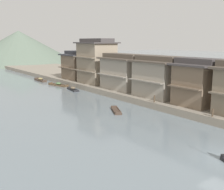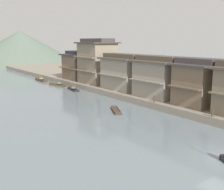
{
  "view_description": "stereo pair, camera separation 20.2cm",
  "coord_description": "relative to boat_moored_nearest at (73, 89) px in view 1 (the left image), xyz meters",
  "views": [
    {
      "loc": [
        -19.31,
        -11.35,
        9.23
      ],
      "look_at": [
        2.19,
        17.63,
        2.12
      ],
      "focal_mm": 44.18,
      "sensor_mm": 36.0,
      "label": 1
    },
    {
      "loc": [
        -19.15,
        -11.47,
        9.23
      ],
      "look_at": [
        2.19,
        17.63,
        2.12
      ],
      "focal_mm": 44.18,
      "sensor_mm": 36.0,
      "label": 2
    }
  ],
  "objects": [
    {
      "name": "mooring_post_dock_near",
      "position": [
        1.85,
        -28.82,
        1.15
      ],
      "size": [
        0.2,
        0.2,
        0.91
      ],
      "primitive_type": "cylinder",
      "color": "#473828",
      "rests_on": "riverbank_right"
    },
    {
      "name": "boat_moored_third",
      "position": [
        0.06,
        6.4,
        0.01
      ],
      "size": [
        2.31,
        5.43,
        0.76
      ],
      "color": "brown",
      "rests_on": "ground"
    },
    {
      "name": "boat_moored_second",
      "position": [
        -0.25,
        15.19,
        0.04
      ],
      "size": [
        1.13,
        5.22,
        0.82
      ],
      "color": "#423328",
      "rests_on": "ground"
    },
    {
      "name": "house_waterfront_far",
      "position": [
        5.33,
        -0.19,
        5.0
      ],
      "size": [
        6.36,
        7.74,
        8.74
      ],
      "color": "gray",
      "rests_on": "riverbank_right"
    },
    {
      "name": "boat_moored_far",
      "position": [
        -3.18,
        -17.73,
        -0.12
      ],
      "size": [
        2.57,
        3.79,
        0.35
      ],
      "color": "#423328",
      "rests_on": "ground"
    },
    {
      "name": "house_waterfront_tall",
      "position": [
        5.02,
        -17.27,
        3.7
      ],
      "size": [
        5.73,
        7.61,
        6.14
      ],
      "color": "gray",
      "rests_on": "riverbank_right"
    },
    {
      "name": "house_waterfront_narrow",
      "position": [
        4.92,
        -8.93,
        3.7
      ],
      "size": [
        5.53,
        8.37,
        6.14
      ],
      "color": "gray",
      "rests_on": "riverbank_right"
    },
    {
      "name": "ground_plane",
      "position": [
        -5.48,
        -34.59,
        -0.25
      ],
      "size": [
        400.0,
        400.0,
        0.0
      ],
      "primitive_type": "plane",
      "color": "slate"
    },
    {
      "name": "house_waterfront_second",
      "position": [
        5.01,
        -24.24,
        3.72
      ],
      "size": [
        5.71,
        5.74,
        6.14
      ],
      "color": "#75604C",
      "rests_on": "riverbank_right"
    },
    {
      "name": "riverbank_right",
      "position": [
        10.5,
        -4.59,
        0.23
      ],
      "size": [
        18.0,
        110.0,
        0.95
      ],
      "primitive_type": "cube",
      "color": "gray",
      "rests_on": "ground"
    },
    {
      "name": "mooring_post_dock_mid",
      "position": [
        1.85,
        -19.78,
        1.19
      ],
      "size": [
        0.2,
        0.2,
        0.97
      ],
      "primitive_type": "cylinder",
      "color": "#473828",
      "rests_on": "riverbank_right"
    },
    {
      "name": "hill_far_west",
      "position": [
        13.3,
        70.08,
        6.43
      ],
      "size": [
        48.04,
        48.04,
        13.35
      ],
      "primitive_type": "cone",
      "color": "#5B6B5B",
      "rests_on": "ground"
    },
    {
      "name": "boat_moored_nearest",
      "position": [
        0.0,
        0.0,
        0.0
      ],
      "size": [
        1.76,
        4.37,
        0.7
      ],
      "color": "#232326",
      "rests_on": "ground"
    },
    {
      "name": "house_waterfront_end",
      "position": [
        5.59,
        7.23,
        3.7
      ],
      "size": [
        6.87,
        7.06,
        6.14
      ],
      "color": "#75604C",
      "rests_on": "riverbank_right"
    }
  ]
}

